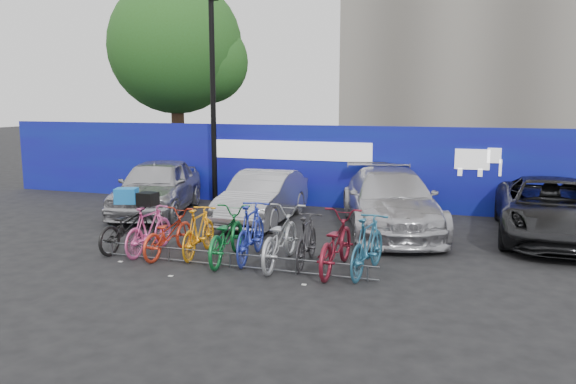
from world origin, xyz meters
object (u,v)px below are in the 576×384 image
at_px(car_0, 157,186).
at_px(car_3, 551,209).
at_px(bike_0, 128,226).
at_px(bike_4, 226,235).
at_px(car_1, 263,197).
at_px(bike_rack, 230,260).
at_px(bike_1, 149,229).
at_px(bike_8, 335,243).
at_px(bike_9, 368,245).
at_px(bike_2, 168,233).
at_px(bike_6, 280,237).
at_px(lamppost, 213,95).
at_px(bike_5, 251,232).
at_px(bike_3, 199,232).
at_px(bike_7, 307,240).
at_px(tree, 182,50).
at_px(car_2, 390,201).

height_order(car_0, car_3, car_0).
xyz_separation_m(bike_0, bike_4, (2.35, -0.19, 0.03)).
bearing_deg(car_1, bike_rack, -79.68).
distance_m(car_1, bike_1, 3.76).
bearing_deg(bike_8, bike_4, 1.82).
bearing_deg(bike_9, bike_0, 5.34).
bearing_deg(bike_4, car_0, -50.98).
xyz_separation_m(bike_2, bike_9, (4.05, 0.02, 0.09)).
distance_m(bike_0, bike_6, 3.43).
distance_m(lamppost, bike_5, 6.90).
relative_size(car_0, bike_4, 2.27).
bearing_deg(bike_4, bike_9, 173.80).
bearing_deg(bike_rack, lamppost, 118.07).
xyz_separation_m(bike_rack, bike_3, (-0.94, 0.58, 0.34)).
height_order(car_3, bike_7, car_3).
relative_size(car_1, bike_7, 2.39).
distance_m(lamppost, bike_2, 6.48).
distance_m(bike_2, bike_7, 2.85).
xyz_separation_m(bike_1, bike_8, (3.91, 0.01, 0.04)).
distance_m(lamppost, bike_rack, 7.48).
bearing_deg(tree, bike_6, -53.27).
bearing_deg(bike_6, car_0, -38.93).
relative_size(bike_0, bike_9, 1.03).
height_order(bike_0, bike_8, bike_8).
bearing_deg(tree, bike_7, -51.14).
xyz_separation_m(car_3, bike_7, (-4.65, -3.72, -0.19)).
height_order(lamppost, car_1, lamppost).
height_order(bike_rack, car_3, car_3).
bearing_deg(bike_2, bike_6, -175.43).
bearing_deg(bike_8, bike_rack, 13.93).
height_order(bike_2, bike_9, bike_9).
height_order(tree, lamppost, tree).
xyz_separation_m(car_0, bike_3, (3.13, -3.58, -0.26)).
bearing_deg(car_1, bike_2, -102.36).
bearing_deg(bike_7, lamppost, -53.95).
xyz_separation_m(car_0, car_2, (6.45, -0.08, -0.03)).
distance_m(tree, bike_3, 12.51).
xyz_separation_m(car_0, bike_9, (6.58, -3.73, -0.22)).
relative_size(bike_4, bike_9, 1.08).
bearing_deg(bike_1, bike_6, -177.83).
distance_m(lamppost, car_0, 3.24).
bearing_deg(bike_7, bike_6, 12.32).
bearing_deg(car_3, bike_3, -151.08).
xyz_separation_m(bike_rack, bike_1, (-1.99, 0.43, 0.34)).
bearing_deg(bike_7, tree, -55.08).
bearing_deg(car_2, bike_rack, -137.05).
height_order(lamppost, bike_3, lamppost).
relative_size(bike_1, bike_8, 0.81).
bearing_deg(bike_8, car_1, -50.97).
xyz_separation_m(lamppost, bike_7, (4.51, -5.38, -2.78)).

